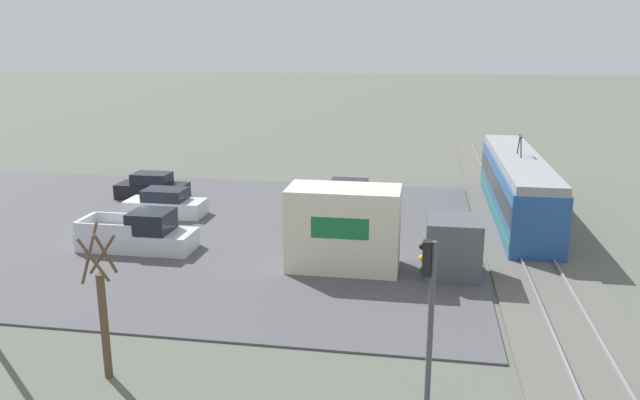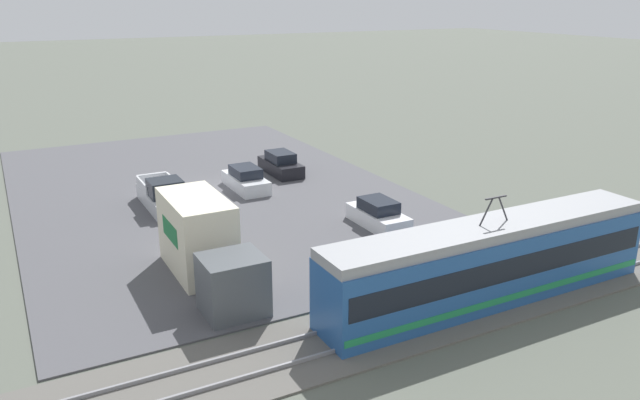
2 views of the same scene
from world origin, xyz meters
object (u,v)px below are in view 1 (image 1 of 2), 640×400
(street_tree, at_px, (103,311))
(sedan_car_0, at_px, (152,188))
(light_rail_tram, at_px, (517,186))
(sedan_car_1, at_px, (166,204))
(traffic_light_pole, at_px, (429,302))
(sedan_car_2, at_px, (349,195))
(pickup_truck, at_px, (140,235))
(box_truck, at_px, (370,232))

(street_tree, bearing_deg, sedan_car_0, -159.28)
(light_rail_tram, xyz_separation_m, street_tree, (20.16, -14.32, 0.37))
(sedan_car_1, xyz_separation_m, traffic_light_pole, (16.91, 14.64, 2.42))
(light_rail_tram, xyz_separation_m, sedan_car_0, (-0.32, -22.07, -1.00))
(sedan_car_1, bearing_deg, sedan_car_2, -68.30)
(pickup_truck, bearing_deg, box_truck, 85.49)
(sedan_car_0, bearing_deg, light_rail_tram, -90.82)
(street_tree, bearing_deg, sedan_car_2, 167.22)
(sedan_car_0, distance_m, street_tree, 21.94)
(box_truck, height_order, sedan_car_0, box_truck)
(pickup_truck, distance_m, street_tree, 11.82)
(light_rail_tram, distance_m, sedan_car_0, 22.09)
(light_rail_tram, distance_m, street_tree, 24.73)
(light_rail_tram, xyz_separation_m, traffic_light_pole, (20.25, -5.00, 1.39))
(pickup_truck, distance_m, traffic_light_pole, 17.58)
(light_rail_tram, bearing_deg, traffic_light_pole, -13.87)
(pickup_truck, relative_size, street_tree, 1.17)
(box_truck, xyz_separation_m, traffic_light_pole, (10.21, 2.43, 1.39))
(sedan_car_2, bearing_deg, pickup_truck, 137.98)
(traffic_light_pole, bearing_deg, sedan_car_2, -167.59)
(light_rail_tram, height_order, sedan_car_2, light_rail_tram)
(light_rail_tram, distance_m, pickup_truck, 20.62)
(light_rail_tram, relative_size, sedan_car_2, 3.75)
(light_rail_tram, xyz_separation_m, pickup_truck, (9.17, -18.45, -0.94))
(box_truck, distance_m, sedan_car_0, 17.96)
(sedan_car_2, height_order, street_tree, street_tree)
(light_rail_tram, distance_m, sedan_car_2, 9.67)
(sedan_car_1, xyz_separation_m, street_tree, (16.82, 5.31, 1.40))
(traffic_light_pole, height_order, street_tree, traffic_light_pole)
(light_rail_tram, bearing_deg, street_tree, -35.38)
(sedan_car_2, bearing_deg, sedan_car_0, 91.55)
(sedan_car_0, relative_size, sedan_car_2, 1.04)
(light_rail_tram, height_order, traffic_light_pole, traffic_light_pole)
(traffic_light_pole, relative_size, street_tree, 1.03)
(traffic_light_pole, bearing_deg, pickup_truck, -129.47)
(sedan_car_2, bearing_deg, box_truck, -168.52)
(box_truck, relative_size, sedan_car_2, 1.96)
(sedan_car_2, bearing_deg, street_tree, 167.22)
(box_truck, relative_size, traffic_light_pole, 1.72)
(pickup_truck, bearing_deg, sedan_car_1, -168.51)
(box_truck, relative_size, street_tree, 1.77)
(light_rail_tram, xyz_separation_m, sedan_car_2, (-0.65, -9.60, -1.03))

